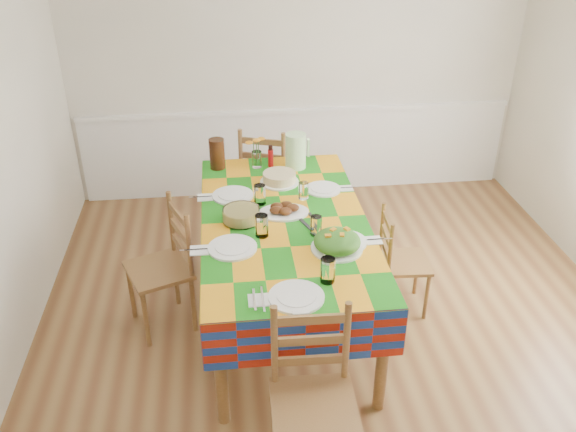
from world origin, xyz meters
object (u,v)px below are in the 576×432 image
object	(u,v)px
chair_near	(313,399)
chair_right	(400,262)
chair_far	(267,178)
green_pitcher	(296,151)
chair_left	(164,268)
meat_platter	(284,210)
tea_pitcher	(217,154)
dining_table	(284,231)

from	to	relation	value
chair_near	chair_right	world-z (taller)	chair_near
chair_near	chair_far	size ratio (longest dim) A/B	1.00
chair_right	green_pitcher	bearing A→B (deg)	42.24
green_pitcher	chair_right	distance (m)	1.25
green_pitcher	chair_left	size ratio (longest dim) A/B	0.30
chair_near	chair_far	bearing A→B (deg)	92.13
chair_far	meat_platter	bearing A→B (deg)	109.84
tea_pitcher	chair_left	xyz separation A→B (m)	(-0.42, -0.91, -0.49)
chair_far	green_pitcher	bearing A→B (deg)	130.88
green_pitcher	chair_left	xyz separation A→B (m)	(-1.07, -0.85, -0.51)
meat_platter	chair_far	size ratio (longest dim) A/B	0.35
tea_pitcher	chair_left	distance (m)	1.12
dining_table	chair_near	distance (m)	1.40
tea_pitcher	chair_far	bearing A→B (deg)	45.86
dining_table	meat_platter	world-z (taller)	meat_platter
dining_table	green_pitcher	bearing A→B (deg)	77.64
dining_table	chair_far	world-z (taller)	chair_far
green_pitcher	chair_near	distance (m)	2.31
tea_pitcher	chair_near	world-z (taller)	tea_pitcher
tea_pitcher	chair_right	xyz separation A→B (m)	(1.34, -0.93, -0.56)
dining_table	chair_near	size ratio (longest dim) A/B	2.11
dining_table	green_pitcher	size ratio (longest dim) A/B	7.46
tea_pitcher	green_pitcher	bearing A→B (deg)	-5.12
dining_table	tea_pitcher	distance (m)	1.06
green_pitcher	chair_left	world-z (taller)	green_pitcher
chair_right	tea_pitcher	bearing A→B (deg)	59.01
dining_table	chair_left	size ratio (longest dim) A/B	2.20
chair_left	chair_far	bearing A→B (deg)	125.99
meat_platter	chair_right	world-z (taller)	meat_platter
green_pitcher	tea_pitcher	distance (m)	0.65
meat_platter	green_pitcher	bearing A→B (deg)	76.56
chair_near	green_pitcher	bearing A→B (deg)	86.98
chair_right	chair_near	bearing A→B (deg)	151.12
chair_far	chair_right	xyz separation A→B (m)	(0.90, -1.38, -0.09)
meat_platter	tea_pitcher	distance (m)	0.96
meat_platter	chair_near	world-z (taller)	chair_near
tea_pitcher	meat_platter	bearing A→B (deg)	-61.28
dining_table	chair_right	xyz separation A→B (m)	(0.88, 0.00, -0.34)
green_pitcher	tea_pitcher	size ratio (longest dim) A/B	1.15
green_pitcher	meat_platter	bearing A→B (deg)	-103.44
meat_platter	chair_far	world-z (taller)	chair_far
meat_platter	tea_pitcher	bearing A→B (deg)	118.72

